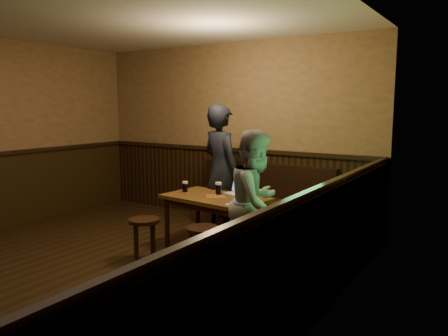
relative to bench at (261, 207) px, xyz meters
name	(u,v)px	position (x,y,z in m)	size (l,w,h in m)	color
room	(93,164)	(-0.73, -2.53, 0.89)	(5.04, 6.04, 2.84)	black
bench	(261,207)	(0.00, 0.00, 0.00)	(2.20, 0.50, 0.95)	black
pub_table	(216,203)	(0.00, -1.23, 0.29)	(1.37, 0.87, 0.70)	brown
stool_left	(144,227)	(-0.52, -1.98, 0.09)	(0.39, 0.39, 0.50)	black
stool_right	(203,236)	(0.27, -1.88, 0.08)	(0.48, 0.48, 0.49)	black
pint_left	(185,187)	(-0.48, -1.24, 0.46)	(0.10, 0.10, 0.15)	maroon
pint_mid	(218,188)	(-0.02, -1.13, 0.47)	(0.11, 0.11, 0.16)	maroon
pint_right	(240,194)	(0.39, -1.28, 0.47)	(0.11, 0.11, 0.17)	maroon
laptop	(238,190)	(0.18, -0.98, 0.44)	(0.35, 0.31, 0.22)	silver
menu	(236,205)	(0.46, -1.50, 0.39)	(0.22, 0.15, 0.00)	silver
person_suit	(221,171)	(-0.27, -0.70, 0.61)	(0.67, 0.44, 1.85)	black
person_grey	(256,203)	(0.81, -1.65, 0.48)	(0.77, 0.60, 1.58)	gray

